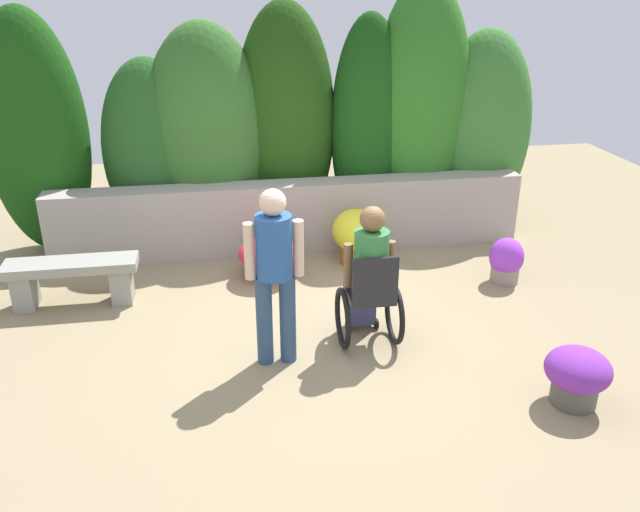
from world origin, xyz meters
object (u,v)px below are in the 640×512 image
(flower_pot_red_accent, at_px, (506,261))
(flower_pot_purple_near, at_px, (355,235))
(flower_pot_terracotta_by_wall, at_px, (268,256))
(flower_pot_small_foreground, at_px, (577,375))
(stone_bench, at_px, (72,277))
(person_in_wheelchair, at_px, (369,280))
(person_standing_companion, at_px, (275,267))

(flower_pot_red_accent, bearing_deg, flower_pot_purple_near, 152.33)
(flower_pot_terracotta_by_wall, distance_m, flower_pot_red_accent, 2.60)
(flower_pot_terracotta_by_wall, height_order, flower_pot_small_foreground, flower_pot_small_foreground)
(stone_bench, height_order, flower_pot_terracotta_by_wall, stone_bench)
(person_in_wheelchair, xyz_separation_m, person_standing_companion, (-0.85, -0.19, 0.28))
(flower_pot_purple_near, bearing_deg, stone_bench, -169.50)
(person_in_wheelchair, relative_size, flower_pot_small_foreground, 2.61)
(person_standing_companion, relative_size, flower_pot_small_foreground, 3.08)
(stone_bench, bearing_deg, flower_pot_red_accent, -11.12)
(flower_pot_purple_near, distance_m, flower_pot_small_foreground, 3.17)
(stone_bench, relative_size, person_in_wheelchair, 0.98)
(flower_pot_purple_near, distance_m, flower_pot_red_accent, 1.70)
(flower_pot_red_accent, bearing_deg, person_standing_companion, -155.83)
(flower_pot_terracotta_by_wall, bearing_deg, flower_pot_small_foreground, -51.68)
(person_standing_companion, bearing_deg, stone_bench, 138.80)
(person_standing_companion, bearing_deg, flower_pot_purple_near, 55.31)
(person_in_wheelchair, bearing_deg, flower_pot_terracotta_by_wall, 112.62)
(flower_pot_purple_near, height_order, flower_pot_red_accent, flower_pot_purple_near)
(person_standing_companion, height_order, flower_pot_terracotta_by_wall, person_standing_companion)
(person_in_wheelchair, height_order, flower_pot_purple_near, person_in_wheelchair)
(person_in_wheelchair, height_order, flower_pot_red_accent, person_in_wheelchair)
(flower_pot_terracotta_by_wall, height_order, flower_pot_red_accent, flower_pot_red_accent)
(flower_pot_small_foreground, bearing_deg, flower_pot_terracotta_by_wall, 128.32)
(person_in_wheelchair, bearing_deg, flower_pot_small_foreground, -44.38)
(person_in_wheelchair, height_order, flower_pot_terracotta_by_wall, person_in_wheelchair)
(stone_bench, xyz_separation_m, flower_pot_terracotta_by_wall, (2.01, 0.32, -0.05))
(flower_pot_purple_near, height_order, flower_pot_terracotta_by_wall, flower_pot_purple_near)
(flower_pot_small_foreground, bearing_deg, stone_bench, 150.04)
(person_standing_companion, xyz_separation_m, flower_pot_terracotta_by_wall, (0.09, 1.73, -0.65))
(person_in_wheelchair, distance_m, person_standing_companion, 0.92)
(stone_bench, distance_m, flower_pot_terracotta_by_wall, 2.04)
(flower_pot_red_accent, distance_m, flower_pot_small_foreground, 2.21)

